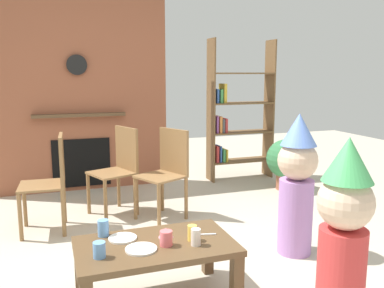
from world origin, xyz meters
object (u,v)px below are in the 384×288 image
object	(u,v)px
paper_plate_front	(123,238)
dining_chair_left	(52,177)
bookshelf	(235,117)
coffee_table	(156,253)
birthday_cake_slice	(166,232)
paper_cup_near_left	(103,228)
potted_plant_tall	(285,160)
child_with_cone_hat	(344,230)
paper_cup_center	(166,238)
child_in_pink	(297,181)
dining_chair_middle	(119,165)
paper_cup_far_right	(99,250)
dining_chair_right	(167,168)
paper_cup_near_right	(196,237)
paper_cup_far_left	(192,233)
paper_plate_rear	(141,249)

from	to	relation	value
paper_plate_front	dining_chair_left	world-z (taller)	dining_chair_left
bookshelf	coffee_table	bearing A→B (deg)	-123.99
paper_plate_front	birthday_cake_slice	xyz separation A→B (m)	(0.27, -0.06, 0.03)
paper_cup_near_left	birthday_cake_slice	distance (m)	0.41
dining_chair_left	potted_plant_tall	bearing A→B (deg)	-166.93
birthday_cake_slice	child_with_cone_hat	distance (m)	1.09
paper_cup_center	paper_plate_front	world-z (taller)	paper_cup_center
child_in_pink	dining_chair_middle	xyz separation A→B (m)	(-1.18, 1.45, -0.09)
paper_cup_far_right	dining_chair_right	size ratio (longest dim) A/B	0.11
paper_cup_near_left	child_with_cone_hat	xyz separation A→B (m)	(1.22, -0.85, 0.14)
potted_plant_tall	paper_cup_near_right	bearing A→B (deg)	-133.04
paper_cup_near_left	paper_cup_near_right	size ratio (longest dim) A/B	1.03
paper_cup_far_right	birthday_cake_slice	distance (m)	0.47
paper_cup_near_left	paper_cup_near_right	distance (m)	0.63
paper_cup_center	dining_chair_left	bearing A→B (deg)	112.92
coffee_table	dining_chair_middle	bearing A→B (deg)	87.82
paper_cup_far_left	dining_chair_middle	size ratio (longest dim) A/B	0.11
paper_cup_center	paper_cup_far_left	size ratio (longest dim) A/B	0.95
paper_plate_front	dining_chair_middle	bearing A→B (deg)	81.32
child_in_pink	dining_chair_middle	world-z (taller)	child_in_pink
paper_plate_rear	dining_chair_right	distance (m)	1.67
child_with_cone_hat	birthday_cake_slice	bearing A→B (deg)	-5.73
paper_cup_near_left	paper_cup_far_left	bearing A→B (deg)	-26.36
dining_chair_left	dining_chair_middle	xyz separation A→B (m)	(0.67, 0.30, 0.00)
coffee_table	paper_cup_near_right	size ratio (longest dim) A/B	9.36
paper_cup_near_left	dining_chair_right	distance (m)	1.49
paper_cup_near_right	paper_plate_front	distance (m)	0.48
paper_cup_far_right	paper_cup_near_right	bearing A→B (deg)	-2.02
bookshelf	paper_cup_far_left	xyz separation A→B (m)	(-1.57, -2.71, -0.42)
dining_chair_middle	dining_chair_left	bearing A→B (deg)	2.67
dining_chair_middle	paper_plate_rear	bearing A→B (deg)	63.12
coffee_table	dining_chair_left	distance (m)	1.61
dining_chair_right	paper_cup_far_right	bearing A→B (deg)	35.18
dining_chair_left	potted_plant_tall	size ratio (longest dim) A/B	1.41
paper_cup_center	paper_cup_far_left	world-z (taller)	paper_cup_far_left
coffee_table	paper_cup_center	size ratio (longest dim) A/B	10.38
coffee_table	birthday_cake_slice	distance (m)	0.15
dining_chair_right	birthday_cake_slice	bearing A→B (deg)	47.49
potted_plant_tall	dining_chair_left	bearing A→B (deg)	-170.05
birthday_cake_slice	potted_plant_tall	xyz separation A→B (m)	(2.09, 1.90, -0.05)
paper_cup_near_left	dining_chair_middle	xyz separation A→B (m)	(0.36, 1.56, 0.06)
child_with_cone_hat	potted_plant_tall	xyz separation A→B (m)	(1.25, 2.59, -0.22)
paper_cup_near_right	paper_cup_center	xyz separation A→B (m)	(-0.18, 0.05, -0.01)
paper_cup_near_left	child_with_cone_hat	world-z (taller)	child_with_cone_hat
coffee_table	child_with_cone_hat	xyz separation A→B (m)	(0.92, -0.62, 0.26)
paper_cup_near_left	paper_cup_near_right	bearing A→B (deg)	-32.82
paper_cup_far_right	paper_plate_rear	xyz separation A→B (m)	(0.25, 0.02, -0.04)
coffee_table	child_with_cone_hat	size ratio (longest dim) A/B	0.89
paper_cup_near_left	child_in_pink	xyz separation A→B (m)	(1.54, 0.11, 0.16)
child_with_cone_hat	dining_chair_right	xyz separation A→B (m)	(-0.42, 2.11, -0.08)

